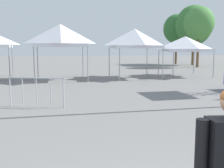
# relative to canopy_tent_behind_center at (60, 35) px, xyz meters

# --- Properties ---
(canopy_tent_behind_center) EXTENTS (3.37, 3.37, 3.64)m
(canopy_tent_behind_center) POSITION_rel_canopy_tent_behind_center_xyz_m (0.00, 0.00, 0.00)
(canopy_tent_behind_center) COLOR #9E9EA3
(canopy_tent_behind_center) RESTS_ON ground
(canopy_tent_center) EXTENTS (3.21, 3.21, 3.41)m
(canopy_tent_center) POSITION_rel_canopy_tent_behind_center_xyz_m (5.06, 0.04, -0.17)
(canopy_tent_center) COLOR #9E9EA3
(canopy_tent_center) RESTS_ON ground
(canopy_tent_far_left) EXTENTS (3.24, 3.24, 2.95)m
(canopy_tent_far_left) POSITION_rel_canopy_tent_behind_center_xyz_m (9.09, 0.55, -0.52)
(canopy_tent_far_left) COLOR #9E9EA3
(canopy_tent_far_left) RESTS_ON ground
(tree_behind_tents_center) EXTENTS (3.38, 3.38, 6.35)m
(tree_behind_tents_center) POSITION_rel_canopy_tent_behind_center_xyz_m (14.86, 14.72, 1.56)
(tree_behind_tents_center) COLOR brown
(tree_behind_tents_center) RESTS_ON ground
(tree_behind_tents_left) EXTENTS (3.21, 3.21, 6.48)m
(tree_behind_tents_left) POSITION_rel_canopy_tent_behind_center_xyz_m (14.66, 8.78, 1.78)
(tree_behind_tents_left) COLOR brown
(tree_behind_tents_left) RESTS_ON ground
(tree_behind_tents_right) EXTENTS (4.37, 4.37, 7.18)m
(tree_behind_tents_right) POSITION_rel_canopy_tent_behind_center_xyz_m (16.05, 12.51, 1.86)
(tree_behind_tents_right) COLOR brown
(tree_behind_tents_right) RESTS_ON ground
(crowd_barrier_near_person) EXTENTS (2.00, 0.73, 1.08)m
(crowd_barrier_near_person) POSITION_rel_canopy_tent_behind_center_xyz_m (-1.03, -8.44, -2.15)
(crowd_barrier_near_person) COLOR #B7BABF
(crowd_barrier_near_person) RESTS_ON ground
(traffic_cone_near_barrier) EXTENTS (0.32, 0.32, 0.47)m
(traffic_cone_near_barrier) POSITION_rel_canopy_tent_behind_center_xyz_m (6.39, -8.54, -2.67)
(traffic_cone_near_barrier) COLOR orange
(traffic_cone_near_barrier) RESTS_ON ground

